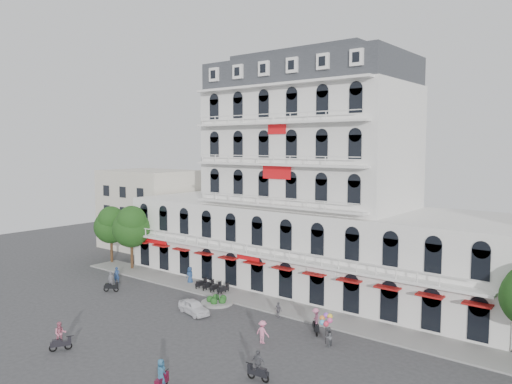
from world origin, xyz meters
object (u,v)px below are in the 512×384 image
object	(u,v)px
parked_car	(194,307)
rider_southwest	(60,336)
rider_west	(111,282)
rider_center	(316,320)
rider_east	(161,375)
rider_northeast	(258,366)
balloon_vendor	(327,329)

from	to	relation	value
parked_car	rider_southwest	size ratio (longest dim) A/B	1.67
rider_west	rider_center	size ratio (longest dim) A/B	1.01
rider_west	parked_car	bearing A→B (deg)	-30.37
parked_car	rider_east	world-z (taller)	rider_east
parked_car	rider_northeast	size ratio (longest dim) A/B	1.81
rider_east	rider_center	world-z (taller)	rider_center
rider_west	rider_center	distance (m)	23.95
rider_east	rider_northeast	world-z (taller)	rider_east
rider_southwest	rider_center	xyz separation A→B (m)	(13.53, 15.16, -0.01)
rider_east	rider_southwest	bearing A→B (deg)	72.29
rider_east	balloon_vendor	world-z (taller)	balloon_vendor
rider_southwest	balloon_vendor	size ratio (longest dim) A/B	0.94
rider_southwest	rider_east	xyz separation A→B (m)	(10.95, 0.59, -0.12)
rider_southwest	rider_west	bearing A→B (deg)	69.96
balloon_vendor	parked_car	bearing A→B (deg)	-174.55
parked_car	rider_west	xyz separation A→B (m)	(-12.10, -0.56, 0.37)
balloon_vendor	rider_west	bearing A→B (deg)	-175.86
rider_southwest	rider_center	bearing A→B (deg)	-12.60
rider_center	balloon_vendor	distance (m)	2.51
rider_center	rider_southwest	bearing A→B (deg)	-82.90
rider_west	balloon_vendor	world-z (taller)	balloon_vendor
rider_east	balloon_vendor	xyz separation A→B (m)	(4.58, 13.06, 0.24)
rider_southwest	rider_center	world-z (taller)	rider_southwest
rider_northeast	balloon_vendor	distance (m)	8.09
parked_car	balloon_vendor	bearing A→B (deg)	-71.02
rider_center	balloon_vendor	bearing A→B (deg)	11.60
rider_west	rider_east	xyz separation A→B (m)	(21.13, -11.20, 0.04)
rider_west	rider_southwest	size ratio (longest dim) A/B	0.98
rider_east	balloon_vendor	distance (m)	13.84
rider_east	rider_center	distance (m)	14.80
rider_southwest	rider_east	distance (m)	10.97
balloon_vendor	rider_center	bearing A→B (deg)	142.76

